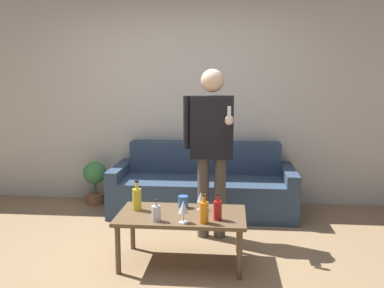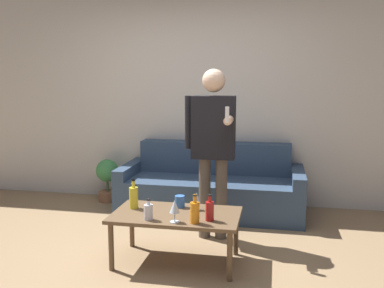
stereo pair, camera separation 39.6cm
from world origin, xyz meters
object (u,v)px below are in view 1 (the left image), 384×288
at_px(coffee_table, 182,219).
at_px(bottle_orange, 137,199).
at_px(couch, 203,187).
at_px(person_standing_front, 211,140).

height_order(coffee_table, bottle_orange, bottle_orange).
bearing_deg(coffee_table, bottle_orange, 170.35).
bearing_deg(bottle_orange, coffee_table, -9.65).
bearing_deg(couch, person_standing_front, -80.84).
height_order(couch, bottle_orange, couch).
relative_size(coffee_table, bottle_orange, 4.14).
xyz_separation_m(couch, bottle_orange, (-0.48, -1.37, 0.25)).
xyz_separation_m(couch, coffee_table, (-0.08, -1.44, 0.10)).
bearing_deg(coffee_table, person_standing_front, 70.93).
bearing_deg(person_standing_front, couch, 99.16).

